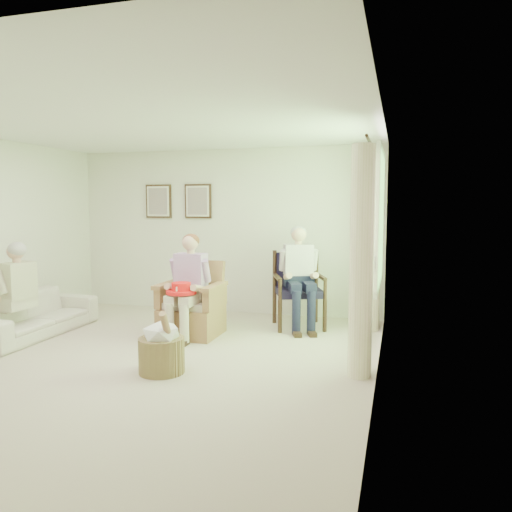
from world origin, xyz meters
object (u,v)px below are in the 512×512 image
person_wicker (188,279)px  red_hat (181,289)px  wicker_armchair (193,312)px  sofa (32,315)px  wood_armchair (300,286)px  person_dark (298,270)px  person_sofa (13,287)px  hatbox (162,347)px

person_wicker → red_hat: size_ratio=3.46×
wicker_armchair → red_hat: (-0.00, -0.34, 0.35)m
sofa → person_wicker: bearing=-76.7°
wood_armchair → sofa: (-3.30, -1.49, -0.29)m
wicker_armchair → person_wicker: person_wicker is taller
person_dark → person_sofa: bearing=-174.9°
wood_armchair → person_wicker: person_wicker is taller
wood_armchair → person_sofa: bearing=-172.6°
wicker_armchair → person_wicker: 0.47m
sofa → person_wicker: (2.03, 0.48, 0.49)m
red_hat → hatbox: (0.30, -1.16, -0.39)m
wicker_armchair → person_dark: 1.55m
sofa → person_sofa: (-0.00, -0.31, 0.41)m
wicker_armchair → person_sofa: 2.26m
person_wicker → hatbox: 1.48m
red_hat → sofa: bearing=-172.4°
person_wicker → person_sofa: (-2.03, -0.79, -0.07)m
wicker_armchair → sofa: 2.12m
sofa → red_hat: bearing=-82.4°
sofa → red_hat: red_hat is taller
wood_armchair → person_sofa: (-3.30, -1.81, 0.12)m
wood_armchair → sofa: 3.63m
wood_armchair → red_hat: wood_armchair is taller
person_dark → person_wicker: bearing=-167.8°
wicker_armchair → person_wicker: (0.00, -0.13, 0.45)m
person_sofa → red_hat: bearing=112.2°
sofa → person_sofa: bearing=180.0°
wicker_armchair → hatbox: bearing=-78.0°
sofa → hatbox: hatbox is taller
sofa → wicker_armchair: bearing=-73.3°
wicker_armchair → person_sofa: person_sofa is taller
wood_armchair → person_dark: person_dark is taller
wicker_armchair → hatbox: size_ratio=1.41×
person_sofa → red_hat: (2.02, 0.59, -0.03)m
wood_armchair → sofa: bearing=-177.0°
wood_armchair → person_wicker: bearing=-162.8°
sofa → person_dark: 3.60m
red_hat → person_dark: bearing=39.5°
person_wicker → wood_armchair: bearing=39.2°
wicker_armchair → sofa: (-2.03, -0.61, -0.03)m
wicker_armchair → person_dark: bearing=29.9°
wood_armchair → person_wicker: size_ratio=0.79×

